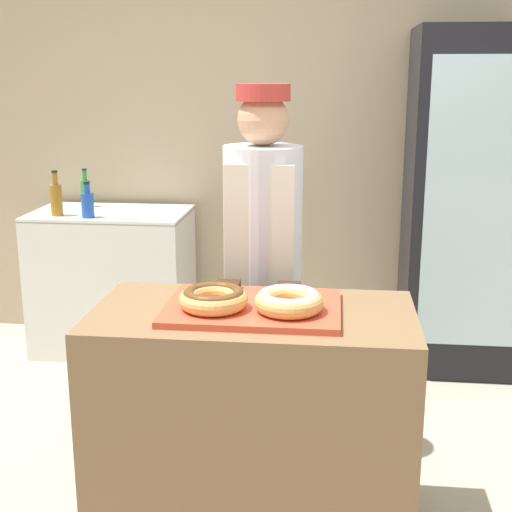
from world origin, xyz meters
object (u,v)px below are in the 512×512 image
brownie_back_left (228,286)px  bottle_green (85,192)px  bottle_amber (56,198)px  brownie_back_right (288,288)px  beverage_fridge (465,203)px  bottle_blue (88,204)px  donut_light_glaze (289,300)px  baker_person (263,265)px  serving_tray (253,308)px  donut_chocolate_glaze (213,298)px  chest_freezer (113,280)px

brownie_back_left → bottle_green: 2.10m
bottle_amber → brownie_back_right: bearing=-44.1°
brownie_back_right → beverage_fridge: (0.92, 1.59, 0.06)m
bottle_blue → donut_light_glaze: bearing=-51.4°
donut_light_glaze → brownie_back_right: donut_light_glaze is taller
baker_person → bottle_amber: size_ratio=6.20×
brownie_back_right → bottle_amber: bottle_amber is taller
bottle_blue → bottle_green: size_ratio=0.88×
serving_tray → donut_chocolate_glaze: (-0.13, -0.06, 0.05)m
bottle_amber → bottle_green: bearing=77.3°
brownie_back_left → chest_freezer: size_ratio=0.09×
brownie_back_left → bottle_amber: size_ratio=0.33×
baker_person → bottle_amber: bearing=143.2°
chest_freezer → bottle_amber: 0.63m
donut_chocolate_glaze → bottle_blue: (-1.03, 1.62, 0.03)m
bottle_blue → bottle_amber: (-0.20, 0.04, 0.02)m
baker_person → brownie_back_left: bearing=-101.7°
serving_tray → chest_freezer: bearing=121.9°
brownie_back_left → donut_chocolate_glaze: bearing=-94.4°
beverage_fridge → chest_freezer: size_ratio=2.07×
donut_chocolate_glaze → brownie_back_right: size_ratio=2.73×
brownie_back_right → baker_person: baker_person is taller
chest_freezer → bottle_green: bearing=143.2°
donut_chocolate_glaze → donut_light_glaze: 0.27m
baker_person → bottle_blue: 1.49m
serving_tray → baker_person: (-0.03, 0.60, -0.00)m
donut_chocolate_glaze → brownie_back_right: (0.25, 0.22, -0.02)m
donut_chocolate_glaze → brownie_back_left: bearing=85.6°
chest_freezer → bottle_green: 0.59m
brownie_back_left → bottle_blue: size_ratio=0.42×
donut_chocolate_glaze → donut_light_glaze: same height
brownie_back_left → beverage_fridge: bearing=54.0°
beverage_fridge → chest_freezer: beverage_fridge is taller
donut_light_glaze → brownie_back_left: 0.34m
serving_tray → bottle_blue: bearing=126.6°
serving_tray → donut_chocolate_glaze: size_ratio=2.57×
baker_person → chest_freezer: 1.64m
donut_chocolate_glaze → chest_freezer: (-0.96, 1.82, -0.50)m
serving_tray → bottle_amber: bottle_amber is taller
donut_chocolate_glaze → baker_person: 0.67m
baker_person → bottle_green: baker_person is taller
brownie_back_left → bottle_green: size_ratio=0.37×
brownie_back_right → bottle_green: (-1.41, 1.74, 0.06)m
donut_light_glaze → baker_person: size_ratio=0.15×
brownie_back_left → brownie_back_right: (0.23, 0.00, 0.00)m
beverage_fridge → serving_tray: bearing=-120.6°
brownie_back_left → baker_person: baker_person is taller
beverage_fridge → bottle_blue: size_ratio=9.25×
chest_freezer → bottle_blue: size_ratio=4.47×
bottle_blue → bottle_green: (-0.13, 0.35, 0.01)m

